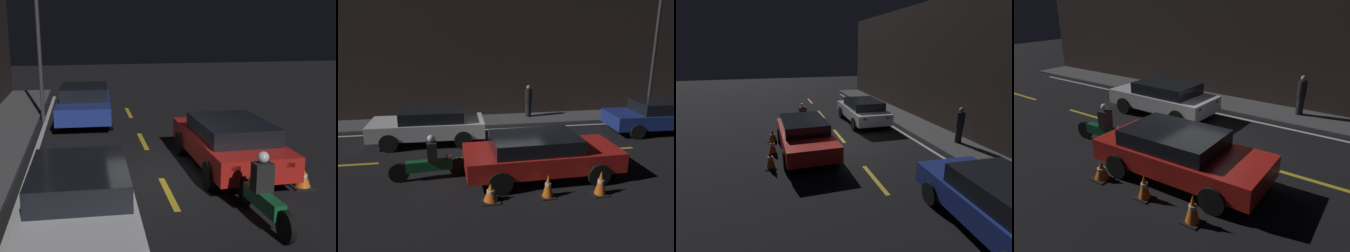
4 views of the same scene
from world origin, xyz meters
The scene contains 15 objects.
ground_plane centered at (0.00, 0.00, 0.00)m, with size 56.00×56.00×0.00m, color black.
raised_curb centered at (0.00, 4.35, 0.07)m, with size 28.00×1.88×0.13m.
building_front centered at (0.00, 5.45, 3.20)m, with size 28.00×0.30×6.39m.
lane_dash_a centered at (-10.00, 0.00, 0.00)m, with size 2.00×0.14×0.01m.
lane_dash_b centered at (-5.50, 0.00, 0.00)m, with size 2.00×0.14×0.01m.
lane_dash_c centered at (-1.00, 0.00, 0.00)m, with size 2.00×0.14×0.01m.
lane_dash_d centered at (3.50, 0.00, 0.00)m, with size 2.00×0.14×0.01m.
lane_solid_kerb centered at (0.00, 3.16, 0.00)m, with size 25.20×0.14×0.01m.
sedan_white centered at (-2.94, 1.88, 0.72)m, with size 4.28×1.98×1.32m.
taxi_red centered at (0.44, -1.80, 0.71)m, with size 4.55×2.09×1.29m.
motorcycle centered at (-2.75, -1.48, 0.55)m, with size 2.29×0.38×1.36m.
traffic_cone_near centered at (-1.16, -3.05, 0.24)m, with size 0.48×0.48×0.50m.
traffic_cone_mid centered at (0.33, -3.08, 0.31)m, with size 0.38×0.38×0.64m.
traffic_cone_far centered at (1.74, -3.17, 0.33)m, with size 0.40×0.40×0.68m.
pedestrian centered at (1.60, 4.60, 0.90)m, with size 0.34×0.34×1.53m.
Camera 4 is at (4.82, -7.92, 4.42)m, focal length 35.00 mm.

